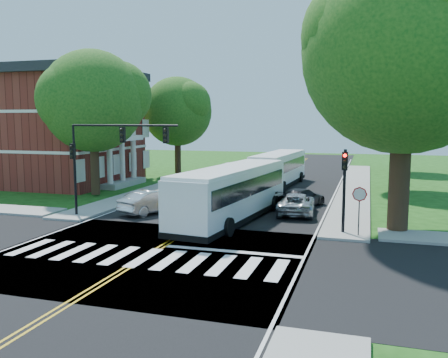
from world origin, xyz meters
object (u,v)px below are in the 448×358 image
at_px(hatchback, 152,201).
at_px(dark_sedan, 301,198).
at_px(signal_nw, 107,148).
at_px(signal_ne, 344,180).
at_px(bus_lead, 232,192).
at_px(bus_follow, 279,169).
at_px(suv, 296,204).

relative_size(hatchback, dark_sedan, 1.03).
relative_size(signal_nw, hatchback, 1.54).
height_order(signal_nw, hatchback, signal_nw).
bearing_deg(signal_ne, bus_lead, 164.95).
relative_size(signal_nw, bus_lead, 0.56).
bearing_deg(signal_ne, signal_nw, -179.95).
xyz_separation_m(hatchback, dark_sedan, (9.06, 5.09, -0.11)).
xyz_separation_m(bus_follow, suv, (3.49, -12.64, -0.94)).
bearing_deg(hatchback, signal_ne, -169.49).
bearing_deg(suv, dark_sedan, -94.51).
distance_m(signal_ne, suv, 6.28).
xyz_separation_m(signal_ne, hatchback, (-12.29, 2.47, -2.19)).
height_order(signal_ne, suv, signal_ne).
bearing_deg(dark_sedan, bus_follow, -49.55).
relative_size(signal_ne, bus_follow, 0.37).
xyz_separation_m(signal_ne, suv, (-3.21, 4.90, -2.27)).
bearing_deg(dark_sedan, bus_lead, 80.78).
bearing_deg(bus_follow, signal_nw, 70.84).
distance_m(signal_nw, dark_sedan, 13.72).
bearing_deg(bus_follow, bus_lead, 93.82).
xyz_separation_m(signal_nw, bus_follow, (7.36, 17.55, -2.75)).
xyz_separation_m(bus_lead, suv, (3.42, 3.12, -1.04)).
distance_m(bus_lead, dark_sedan, 6.79).
distance_m(hatchback, dark_sedan, 10.39).
bearing_deg(bus_follow, signal_ne, 114.48).
relative_size(bus_follow, hatchback, 2.59).
bearing_deg(signal_nw, signal_ne, 0.05).
xyz_separation_m(signal_ne, bus_lead, (-6.63, 1.78, -1.23)).
bearing_deg(hatchback, signal_nw, 76.46).
height_order(suv, dark_sedan, suv).
height_order(signal_nw, signal_ne, signal_nw).
bearing_deg(suv, signal_ne, 118.33).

